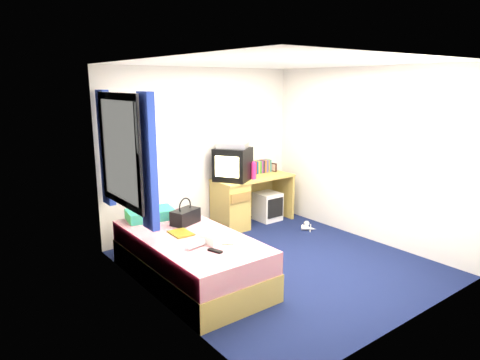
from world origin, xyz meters
TOP-DOWN VIEW (x-y plane):
  - ground at (0.00, 0.00)m, footprint 3.40×3.40m
  - room_shell at (0.00, 0.00)m, footprint 3.40×3.40m
  - bed at (-1.10, 0.27)m, footprint 1.01×2.00m
  - pillow at (-1.19, 1.06)m, footprint 0.61×0.45m
  - desk at (0.47, 1.44)m, footprint 1.30×0.55m
  - storage_cube at (1.03, 1.40)m, footprint 0.36×0.36m
  - crt_tv at (0.36, 1.44)m, footprint 0.64×0.65m
  - vcr at (0.36, 1.44)m, footprint 0.52×0.53m
  - book_row at (1.05, 1.60)m, footprint 0.34×0.13m
  - picture_frame at (1.27, 1.54)m, footprint 0.03×0.12m
  - pink_water_bottle at (0.65, 1.30)m, footprint 0.08×0.08m
  - aerosol_can at (0.67, 1.50)m, footprint 0.07×0.07m
  - handbag at (-0.93, 0.64)m, footprint 0.39×0.30m
  - towel at (-0.97, -0.07)m, footprint 0.31×0.27m
  - magazine at (-1.16, 0.36)m, footprint 0.22×0.29m
  - water_bottle at (-1.24, -0.08)m, footprint 0.21×0.10m
  - colour_swatch_fan at (-0.96, -0.17)m, footprint 0.20×0.19m
  - remote_control at (-1.14, -0.29)m, footprint 0.09×0.17m
  - window_assembly at (-1.55, 0.90)m, footprint 0.11×1.42m
  - white_heels at (1.20, 0.66)m, footprint 0.26×0.33m

SIDE VIEW (x-z plane):
  - ground at x=0.00m, z-range 0.00..0.00m
  - white_heels at x=1.20m, z-range -0.01..0.09m
  - storage_cube at x=1.03m, z-range 0.00..0.45m
  - bed at x=-1.10m, z-range 0.00..0.54m
  - desk at x=0.47m, z-range 0.03..0.78m
  - colour_swatch_fan at x=-0.96m, z-range 0.54..0.55m
  - magazine at x=-1.16m, z-range 0.54..0.55m
  - remote_control at x=-1.14m, z-range 0.54..0.56m
  - water_bottle at x=-1.24m, z-range 0.54..0.61m
  - towel at x=-0.97m, z-range 0.54..0.63m
  - pillow at x=-1.19m, z-range 0.54..0.66m
  - handbag at x=-0.93m, z-range 0.47..0.79m
  - picture_frame at x=1.27m, z-range 0.75..0.89m
  - aerosol_can at x=0.67m, z-range 0.75..0.95m
  - book_row at x=1.05m, z-range 0.75..0.95m
  - pink_water_bottle at x=0.65m, z-range 0.75..0.99m
  - crt_tv at x=0.36m, z-range 0.75..1.24m
  - vcr at x=0.36m, z-range 1.24..1.32m
  - window_assembly at x=-1.55m, z-range 0.72..2.12m
  - room_shell at x=0.00m, z-range -0.25..3.15m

